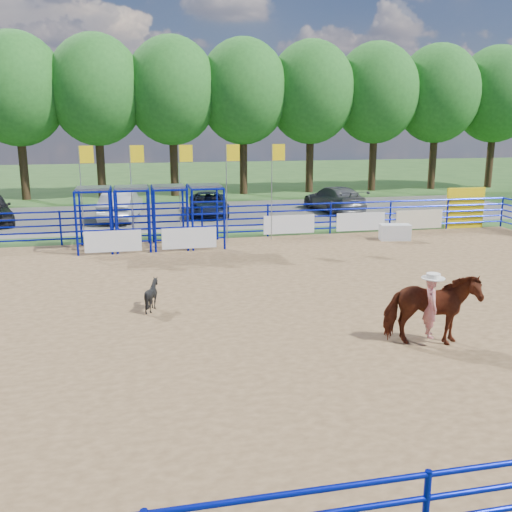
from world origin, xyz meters
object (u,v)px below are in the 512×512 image
calf (152,295)px  announcer_table (395,232)px  horse_and_rider (431,306)px  car_b (121,206)px  car_c (208,204)px  car_d (334,199)px

calf → announcer_table: bearing=-84.2°
horse_and_rider → calf: (-6.26, 3.99, -0.52)m
horse_and_rider → car_b: size_ratio=0.53×
car_c → car_d: 7.41m
car_d → announcer_table: bearing=80.1°
horse_and_rider → car_c: 20.29m
calf → car_c: (3.74, 16.14, 0.20)m
announcer_table → car_b: size_ratio=0.28×
car_c → announcer_table: bearing=-44.8°
announcer_table → car_c: 11.23m
announcer_table → horse_and_rider: horse_and_rider is taller
calf → horse_and_rider: bearing=-151.3°
car_b → horse_and_rider: bearing=120.3°
calf → car_b: car_b is taller
calf → car_c: size_ratio=0.19×
car_b → announcer_table: bearing=155.7°
announcer_table → car_d: bearing=88.3°
announcer_table → car_b: bearing=145.8°
calf → car_d: size_ratio=0.17×
horse_and_rider → car_c: bearing=97.1°
calf → car_c: bearing=-41.8°
calf → car_c: car_c is taller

